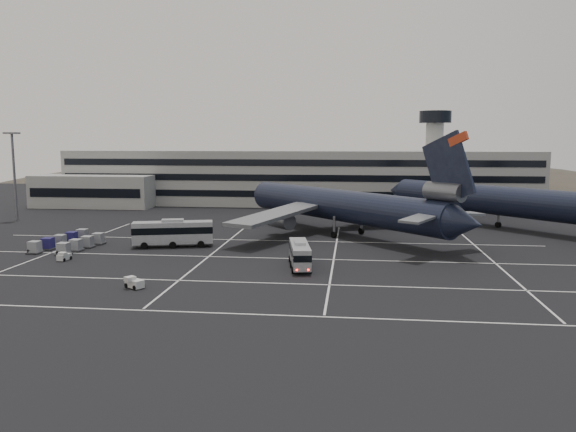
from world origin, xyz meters
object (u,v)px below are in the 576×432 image
object	(u,v)px
trijet_main	(343,205)
bus_near	(300,253)
uld_cluster	(70,242)
tug_a	(64,257)
bus_far	(173,232)

from	to	relation	value
trijet_main	bus_near	distance (m)	27.19
uld_cluster	tug_a	bearing A→B (deg)	-66.66
tug_a	bus_far	bearing A→B (deg)	53.09
tug_a	uld_cluster	bearing A→B (deg)	121.99
trijet_main	uld_cluster	xyz separation A→B (m)	(-42.12, -16.93, -4.36)
trijet_main	bus_near	bearing A→B (deg)	-143.43
bus_far	uld_cluster	xyz separation A→B (m)	(-15.89, -2.51, -1.51)
trijet_main	bus_far	xyz separation A→B (m)	(-26.23, -14.43, -2.85)
bus_near	bus_far	distance (m)	24.38
bus_near	uld_cluster	xyz separation A→B (m)	(-37.06, 9.57, -1.02)
bus_near	tug_a	distance (m)	33.13
trijet_main	bus_near	xyz separation A→B (m)	(-5.06, -26.50, -3.34)
tug_a	uld_cluster	xyz separation A→B (m)	(-3.96, 9.19, 0.33)
trijet_main	tug_a	xyz separation A→B (m)	(-38.16, -26.12, -4.70)
bus_far	uld_cluster	size ratio (longest dim) A/B	0.86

